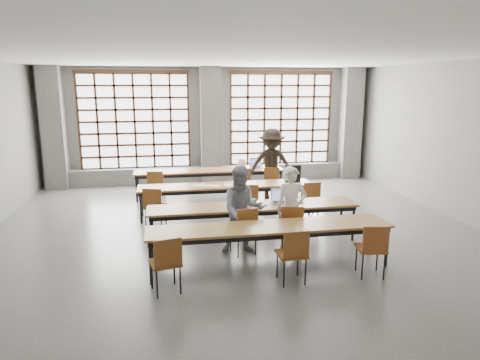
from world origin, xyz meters
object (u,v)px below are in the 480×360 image
desk_row_d (270,230)px  chair_near_right (373,245)px  phone (264,206)px  chair_back_right (272,179)px  chair_front_left (245,226)px  mouse (301,202)px  laptop_front (280,199)px  chair_back_left (156,184)px  chair_back_mid (243,181)px  chair_mid_left (154,203)px  desk_row_b (226,187)px  chair_mid_right (310,196)px  chair_near_mid (293,251)px  desk_row_a (209,172)px  chair_near_left (166,259)px  green_box (250,202)px  red_pouch (165,260)px  backpack (293,173)px  chair_mid_centre (248,199)px  chair_front_right (292,223)px  laptop_back (257,165)px  student_male (291,209)px  plastic_bag (242,163)px  desk_row_c (253,208)px  student_female (243,210)px  student_back (272,164)px

desk_row_d → chair_near_right: bearing=-22.9°
desk_row_d → phone: phone is taller
chair_back_right → chair_front_left: (-1.39, -3.61, 0.00)m
desk_row_d → mouse: (0.93, 1.23, 0.08)m
laptop_front → chair_back_left: bearing=130.4°
chair_back_mid → desk_row_d: bearing=-94.2°
desk_row_d → chair_back_mid: bearing=85.8°
chair_mid_left → chair_back_left: bearing=89.6°
desk_row_b → chair_mid_right: chair_mid_right is taller
mouse → chair_near_mid: bearing=-111.2°
desk_row_a → chair_mid_right: bearing=-50.8°
desk_row_a → chair_near_left: 5.61m
desk_row_a → green_box: bearing=-83.2°
chair_back_mid → laptop_front: laptop_front is taller
chair_front_left → red_pouch: (-1.40, -1.17, -0.04)m
chair_near_mid → backpack: (1.10, 3.71, 0.39)m
chair_near_left → red_pouch: 0.09m
chair_near_mid → green_box: (-0.28, 1.96, 0.24)m
chair_front_left → laptop_front: bearing=41.2°
chair_front_left → chair_mid_centre: bearing=77.1°
desk_row_a → chair_near_left: (-1.19, -5.48, -0.13)m
chair_front_right → laptop_back: (0.29, 4.34, 0.25)m
laptop_front → student_male: bearing=-86.3°
chair_near_left → phone: bearing=44.0°
desk_row_a → chair_back_mid: (0.80, -0.63, -0.13)m
chair_back_mid → red_pouch: bearing=-112.8°
chair_back_mid → chair_mid_left: bearing=-140.7°
chair_near_left → chair_near_right: (3.17, -0.00, 0.00)m
chair_front_left → plastic_bag: (0.71, 4.28, 0.34)m
chair_front_right → mouse: 0.74m
chair_back_left → chair_front_right: (2.46, -3.60, 0.00)m
desk_row_b → green_box: 1.72m
desk_row_c → chair_front_right: chair_front_right is taller
desk_row_d → chair_front_left: chair_front_left is taller
chair_back_right → chair_mid_right: (0.42, -1.83, 0.00)m
chair_front_left → chair_near_left: 1.86m
student_female → chair_near_left: bearing=-129.1°
desk_row_a → plastic_bag: bearing=3.2°
chair_back_right → laptop_front: 2.93m
chair_front_right → green_box: (-0.63, 0.71, 0.24)m
chair_front_right → student_male: size_ratio=0.57×
chair_back_left → chair_back_mid: bearing=-0.0°
student_male → red_pouch: student_male is taller
desk_row_a → chair_back_right: 1.70m
chair_front_right → plastic_bag: size_ratio=3.08×
chair_mid_right → student_male: 1.91m
chair_back_left → chair_front_left: 3.94m
laptop_back → red_pouch: size_ratio=2.12×
desk_row_a → student_back: (1.60, -0.50, 0.27)m
student_back → chair_mid_centre: bearing=-107.5°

